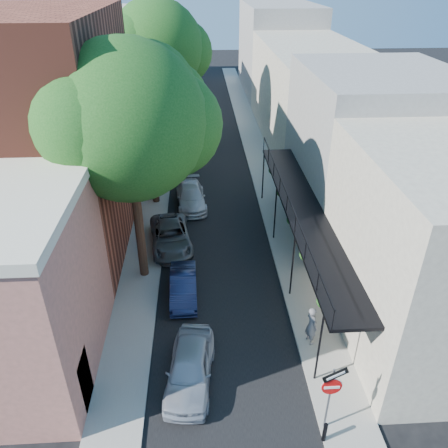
{
  "coord_description": "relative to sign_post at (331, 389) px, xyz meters",
  "views": [
    {
      "loc": [
        -0.79,
        -8.08,
        13.59
      ],
      "look_at": [
        0.27,
        10.18,
        2.8
      ],
      "focal_mm": 35.0,
      "sensor_mm": 36.0,
      "label": 1
    }
  ],
  "objects": [
    {
      "name": "sidewalk_right",
      "position": [
        0.84,
        29.03,
        -1.98
      ],
      "size": [
        2.0,
        64.0,
        0.12
      ],
      "primitive_type": "cube",
      "color": "gray",
      "rests_on": "ground"
    },
    {
      "name": "buildings_left",
      "position": [
        -12.46,
        27.79,
        2.9
      ],
      "size": [
        10.1,
        59.1,
        12.0
      ],
      "color": "tan",
      "rests_on": "ground"
    },
    {
      "name": "parked_car_e",
      "position": [
        -5.76,
        21.34,
        -1.41
      ],
      "size": [
        1.5,
        3.68,
        1.25
      ],
      "primitive_type": "imported",
      "rotation": [
        0.0,
        0.0,
        -0.01
      ],
      "color": "black",
      "rests_on": "ground"
    },
    {
      "name": "oak_near",
      "position": [
        -6.53,
        9.29,
        5.84
      ],
      "size": [
        7.48,
        6.8,
        11.42
      ],
      "color": "black",
      "rests_on": "ground"
    },
    {
      "name": "sign_post",
      "position": [
        0.0,
        0.0,
        0.0
      ],
      "size": [
        0.89,
        0.17,
        2.99
      ],
      "color": "#595B60",
      "rests_on": "ground"
    },
    {
      "name": "parked_car_c",
      "position": [
        -5.72,
        11.67,
        -1.39
      ],
      "size": [
        2.74,
        4.89,
        1.29
      ],
      "primitive_type": "imported",
      "rotation": [
        0.0,
        0.0,
        0.13
      ],
      "color": "#4C4F52",
      "rests_on": "ground"
    },
    {
      "name": "buildings_right",
      "position": [
        5.83,
        28.51,
        2.39
      ],
      "size": [
        9.8,
        55.0,
        10.0
      ],
      "color": "beige",
      "rests_on": "ground"
    },
    {
      "name": "oak_mid",
      "position": [
        -6.58,
        17.26,
        5.02
      ],
      "size": [
        6.6,
        6.0,
        10.2
      ],
      "color": "black",
      "rests_on": "ground"
    },
    {
      "name": "sidewalk_left",
      "position": [
        -7.16,
        29.03,
        -1.98
      ],
      "size": [
        2.0,
        64.0,
        0.12
      ],
      "primitive_type": "cube",
      "color": "gray",
      "rests_on": "ground"
    },
    {
      "name": "oak_far",
      "position": [
        -6.51,
        26.3,
        6.22
      ],
      "size": [
        7.7,
        7.0,
        11.9
      ],
      "color": "black",
      "rests_on": "ground"
    },
    {
      "name": "parked_car_a",
      "position": [
        -4.56,
        2.3,
        -1.34
      ],
      "size": [
        2.11,
        4.27,
        1.4
      ],
      "primitive_type": "imported",
      "rotation": [
        0.0,
        0.0,
        -0.11
      ],
      "color": "#989EA9",
      "rests_on": "ground"
    },
    {
      "name": "road_surface",
      "position": [
        -3.16,
        29.03,
        -2.03
      ],
      "size": [
        6.0,
        64.0,
        0.01
      ],
      "primitive_type": "cube",
      "color": "black",
      "rests_on": "ground"
    },
    {
      "name": "bollard",
      "position": [
        -0.16,
        -0.47,
        -1.52
      ],
      "size": [
        0.14,
        0.14,
        0.8
      ],
      "primitive_type": "cylinder",
      "color": "black",
      "rests_on": "sidewalk_right"
    },
    {
      "name": "parked_car_b",
      "position": [
        -4.92,
        7.28,
        -1.45
      ],
      "size": [
        1.32,
        3.57,
        1.17
      ],
      "primitive_type": "imported",
      "rotation": [
        0.0,
        0.0,
        0.03
      ],
      "color": "#121A3B",
      "rests_on": "ground"
    },
    {
      "name": "parked_car_d",
      "position": [
        -4.63,
        16.51,
        -1.39
      ],
      "size": [
        2.17,
        4.56,
        1.28
      ],
      "primitive_type": "imported",
      "rotation": [
        0.0,
        0.0,
        0.08
      ],
      "color": "#BABABE",
      "rests_on": "ground"
    },
    {
      "name": "pedestrian",
      "position": [
        0.38,
        3.91,
        -1.02
      ],
      "size": [
        0.6,
        0.75,
        1.8
      ],
      "primitive_type": "imported",
      "rotation": [
        0.0,
        0.0,
        1.86
      ],
      "color": "slate",
      "rests_on": "sidewalk_right"
    }
  ]
}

